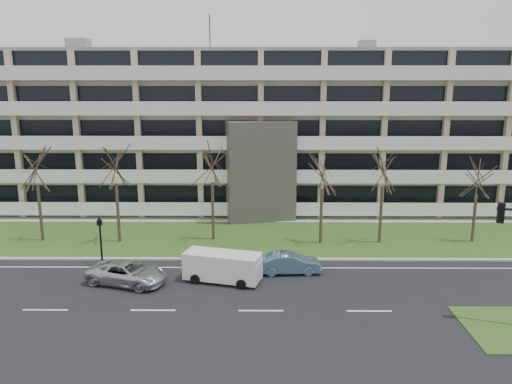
{
  "coord_description": "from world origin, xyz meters",
  "views": [
    {
      "loc": [
        -0.07,
        -25.51,
        12.47
      ],
      "look_at": [
        -0.35,
        10.0,
        4.51
      ],
      "focal_mm": 35.0,
      "sensor_mm": 36.0,
      "label": 1
    }
  ],
  "objects_px": {
    "silver_pickup": "(127,273)",
    "pedestrian_signal": "(100,235)",
    "blue_sedan": "(290,263)",
    "white_van": "(223,264)"
  },
  "relations": [
    {
      "from": "white_van",
      "to": "pedestrian_signal",
      "type": "distance_m",
      "value": 9.14
    },
    {
      "from": "pedestrian_signal",
      "to": "blue_sedan",
      "type": "bearing_deg",
      "value": -2.63
    },
    {
      "from": "blue_sedan",
      "to": "silver_pickup",
      "type": "bearing_deg",
      "value": 96.48
    },
    {
      "from": "white_van",
      "to": "pedestrian_signal",
      "type": "height_order",
      "value": "pedestrian_signal"
    },
    {
      "from": "blue_sedan",
      "to": "white_van",
      "type": "xyz_separation_m",
      "value": [
        -4.26,
        -1.42,
        0.44
      ]
    },
    {
      "from": "blue_sedan",
      "to": "pedestrian_signal",
      "type": "distance_m",
      "value": 13.05
    },
    {
      "from": "silver_pickup",
      "to": "blue_sedan",
      "type": "relative_size",
      "value": 1.22
    },
    {
      "from": "silver_pickup",
      "to": "pedestrian_signal",
      "type": "relative_size",
      "value": 1.5
    },
    {
      "from": "silver_pickup",
      "to": "pedestrian_signal",
      "type": "height_order",
      "value": "pedestrian_signal"
    },
    {
      "from": "silver_pickup",
      "to": "white_van",
      "type": "bearing_deg",
      "value": -69.32
    }
  ]
}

